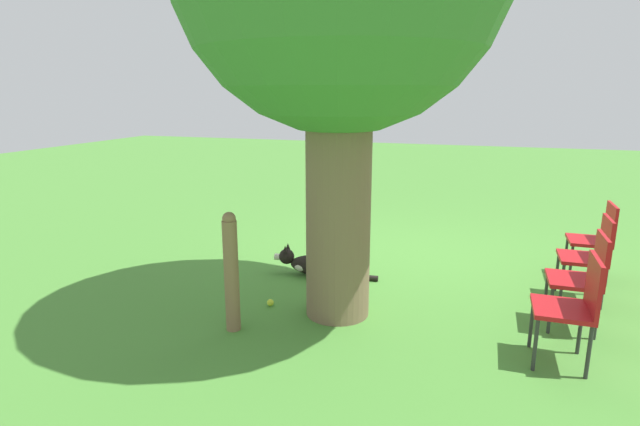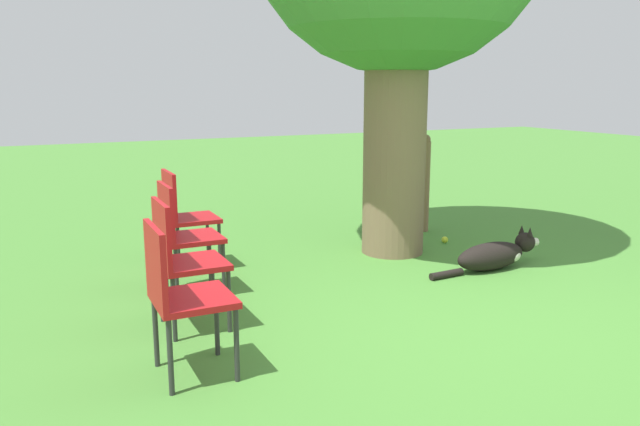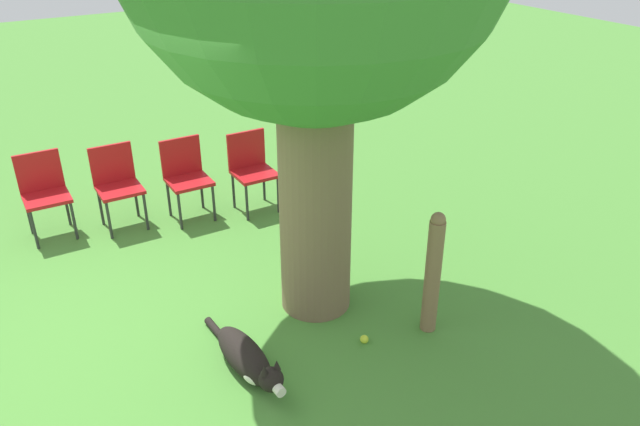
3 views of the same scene
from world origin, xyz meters
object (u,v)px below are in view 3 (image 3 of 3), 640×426
dog (248,359)px  tennis_ball (364,339)px  fence_post (433,273)px  red_chair_0 (44,189)px  red_chair_3 (251,166)px  red_chair_2 (186,173)px  red_chair_1 (117,181)px

dog → tennis_ball: (0.16, 0.94, -0.09)m
fence_post → tennis_ball: (-0.11, -0.56, -0.51)m
fence_post → red_chair_0: size_ratio=1.23×
dog → tennis_ball: dog is taller
tennis_ball → red_chair_0: bearing=-150.5°
red_chair_3 → tennis_ball: size_ratio=12.82×
red_chair_2 → red_chair_3: bearing=75.8°
red_chair_3 → tennis_ball: red_chair_3 is taller
fence_post → red_chair_2: (-2.92, -0.97, -0.03)m
fence_post → red_chair_2: size_ratio=1.23×
red_chair_0 → red_chair_1: same height
red_chair_3 → tennis_ball: (2.62, -0.28, -0.48)m
dog → red_chair_0: 3.14m
dog → red_chair_0: (-3.00, -0.85, 0.38)m
fence_post → tennis_ball: size_ratio=15.78×
red_chair_2 → red_chair_3: same height
red_chair_2 → tennis_ball: bearing=8.7°
red_chair_0 → tennis_ball: 3.66m
fence_post → tennis_ball: bearing=-101.4°
tennis_ball → fence_post: bearing=78.6°
red_chair_0 → tennis_ball: red_chair_0 is taller
fence_post → red_chair_0: (-3.27, -2.35, -0.03)m
fence_post → tennis_ball: fence_post is taller
red_chair_1 → red_chair_2: size_ratio=1.00×
red_chair_1 → fence_post: bearing=28.5°
red_chair_2 → red_chair_3: (0.18, 0.69, 0.00)m
red_chair_3 → tennis_ball: bearing=-5.7°
fence_post → red_chair_1: 3.51m
dog → red_chair_1: red_chair_1 is taller
red_chair_0 → red_chair_2: 1.42m
red_chair_1 → red_chair_3: 1.42m
fence_post → red_chair_2: 3.07m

